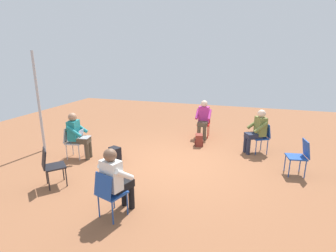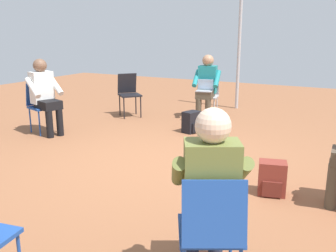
{
  "view_description": "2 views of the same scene",
  "coord_description": "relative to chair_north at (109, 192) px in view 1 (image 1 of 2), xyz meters",
  "views": [
    {
      "loc": [
        -1.67,
        5.99,
        2.73
      ],
      "look_at": [
        0.32,
        -0.27,
        0.89
      ],
      "focal_mm": 28.0,
      "sensor_mm": 36.0,
      "label": 1
    },
    {
      "loc": [
        -4.03,
        -2.2,
        1.68
      ],
      "look_at": [
        -0.28,
        -0.23,
        0.6
      ],
      "focal_mm": 40.0,
      "sensor_mm": 36.0,
      "label": 2
    }
  ],
  "objects": [
    {
      "name": "person_with_laptop",
      "position": [
        2.14,
        -2.12,
        0.2
      ],
      "size": [
        0.57,
        0.56,
        1.24
      ],
      "rotation": [
        0.0,
        0.0,
        1.76
      ],
      "color": "#4C4233",
      "rests_on": "ground"
    },
    {
      "name": "person_in_magenta",
      "position": [
        -0.7,
        -4.88,
        0.2
      ],
      "size": [
        0.5,
        0.53,
        1.24
      ],
      "rotation": [
        0.0,
        0.0,
        0.03
      ],
      "color": "#4C4233",
      "rests_on": "ground"
    },
    {
      "name": "chair_south",
      "position": [
        -0.69,
        -5.04,
        0.0
      ],
      "size": [
        0.41,
        0.45,
        0.85
      ],
      "rotation": [
        0.0,
        0.0,
        0.03
      ],
      "color": "red",
      "rests_on": "ground"
    },
    {
      "name": "chair_north",
      "position": [
        0.0,
        0.0,
        0.0
      ],
      "size": [
        0.51,
        0.54,
        0.85
      ],
      "rotation": [
        0.0,
        0.0,
        2.83
      ],
      "color": "#1E4799",
      "rests_on": "ground"
    },
    {
      "name": "chair_west",
      "position": [
        -3.3,
        -2.79,
        0.0
      ],
      "size": [
        0.5,
        0.46,
        0.85
      ],
      "rotation": [
        0.0,
        0.0,
        -1.4
      ],
      "color": "#1E4799",
      "rests_on": "ground"
    },
    {
      "name": "backpack_near_laptop_user",
      "position": [
        -0.74,
        -4.03,
        -0.34
      ],
      "size": [
        0.29,
        0.32,
        0.36
      ],
      "rotation": [
        0.0,
        0.0,
        1.82
      ],
      "color": "maroon",
      "rests_on": "ground"
    },
    {
      "name": "person_in_white",
      "position": [
        -0.05,
        -0.16,
        0.2
      ],
      "size": [
        0.59,
        0.59,
        1.24
      ],
      "rotation": [
        0.0,
        0.0,
        2.83
      ],
      "color": "black",
      "rests_on": "ground"
    },
    {
      "name": "ground_plane",
      "position": [
        -0.45,
        -2.57,
        -0.5
      ],
      "size": [
        16.13,
        16.13,
        0.0
      ],
      "primitive_type": "plane",
      "color": "brown"
    },
    {
      "name": "chair_southwest",
      "position": [
        -2.51,
        -4.04,
        0.0
      ],
      "size": [
        0.57,
        0.55,
        0.85
      ],
      "rotation": [
        0.0,
        0.0,
        -1.09
      ],
      "color": "#1E4799",
      "rests_on": "ground"
    },
    {
      "name": "chair_northeast",
      "position": [
        1.72,
        -0.62,
        0.0
      ],
      "size": [
        0.58,
        0.59,
        0.85
      ],
      "rotation": [
        0.0,
        0.0,
        2.42
      ],
      "color": "black",
      "rests_on": "ground"
    },
    {
      "name": "person_in_olive",
      "position": [
        -2.37,
        -3.96,
        0.2
      ],
      "size": [
        0.62,
        0.62,
        1.24
      ],
      "rotation": [
        0.0,
        0.0,
        -1.09
      ],
      "color": "#23283D",
      "rests_on": "ground"
    },
    {
      "name": "chair_east",
      "position": [
        2.31,
        -2.09,
        0.0
      ],
      "size": [
        0.5,
        0.47,
        0.85
      ],
      "rotation": [
        0.0,
        0.0,
        1.76
      ],
      "color": "#B7B7BC",
      "rests_on": "ground"
    },
    {
      "name": "backpack_by_empty_chair",
      "position": [
        1.14,
        -2.26,
        -0.34
      ],
      "size": [
        0.33,
        0.3,
        0.36
      ],
      "rotation": [
        0.0,
        0.0,
        5.95
      ],
      "color": "black",
      "rests_on": "ground"
    },
    {
      "name": "tent_pole_near",
      "position": [
        3.47,
        -2.32,
        0.9
      ],
      "size": [
        0.07,
        0.07,
        2.8
      ],
      "primitive_type": "cylinder",
      "color": "#B2B2B7",
      "rests_on": "ground"
    }
  ]
}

